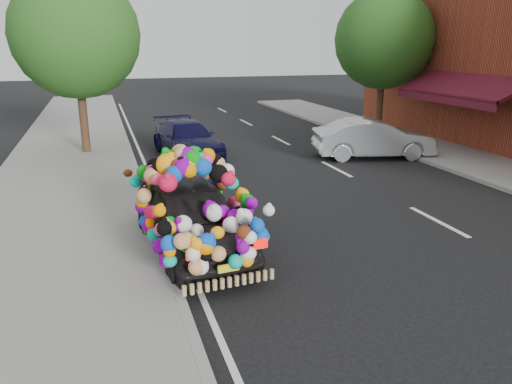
% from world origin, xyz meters
% --- Properties ---
extents(ground, '(100.00, 100.00, 0.00)m').
position_xyz_m(ground, '(0.00, 0.00, 0.00)').
color(ground, black).
rests_on(ground, ground).
extents(sidewalk, '(4.00, 60.00, 0.12)m').
position_xyz_m(sidewalk, '(-4.30, 0.00, 0.06)').
color(sidewalk, gray).
rests_on(sidewalk, ground).
extents(kerb, '(0.15, 60.00, 0.13)m').
position_xyz_m(kerb, '(-2.35, 0.00, 0.07)').
color(kerb, gray).
rests_on(kerb, ground).
extents(footpath_far, '(3.00, 40.00, 0.12)m').
position_xyz_m(footpath_far, '(8.20, 3.00, 0.06)').
color(footpath_far, gray).
rests_on(footpath_far, ground).
extents(lane_markings, '(6.00, 50.00, 0.01)m').
position_xyz_m(lane_markings, '(3.60, 0.00, 0.01)').
color(lane_markings, silver).
rests_on(lane_markings, ground).
extents(tree_near_sidewalk, '(4.20, 4.20, 6.13)m').
position_xyz_m(tree_near_sidewalk, '(-3.80, 9.50, 4.02)').
color(tree_near_sidewalk, '#332114').
rests_on(tree_near_sidewalk, ground).
extents(tree_far_b, '(4.00, 4.00, 5.90)m').
position_xyz_m(tree_far_b, '(8.00, 10.00, 3.89)').
color(tree_far_b, '#332114').
rests_on(tree_far_b, ground).
extents(plush_art_car, '(2.34, 4.28, 1.98)m').
position_xyz_m(plush_art_car, '(-1.80, 0.08, 1.01)').
color(plush_art_car, black).
rests_on(plush_art_car, ground).
extents(navy_sedan, '(2.16, 4.27, 1.19)m').
position_xyz_m(navy_sedan, '(-0.47, 8.23, 0.59)').
color(navy_sedan, black).
rests_on(navy_sedan, ground).
extents(silver_hatchback, '(4.23, 2.23, 1.32)m').
position_xyz_m(silver_hatchback, '(5.50, 6.12, 0.66)').
color(silver_hatchback, '#AEB1B6').
rests_on(silver_hatchback, ground).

